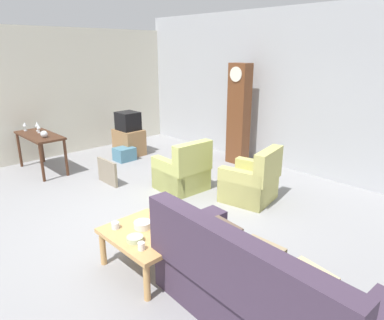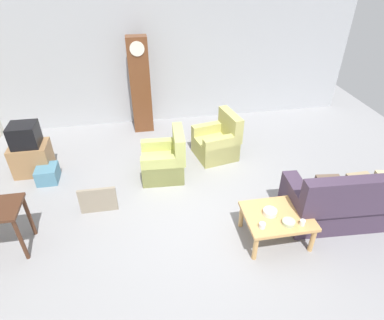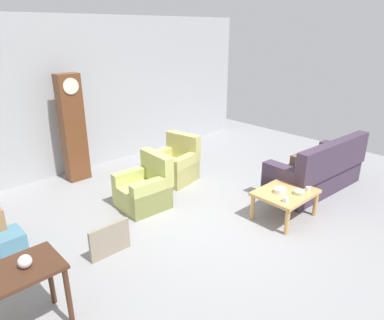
% 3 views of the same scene
% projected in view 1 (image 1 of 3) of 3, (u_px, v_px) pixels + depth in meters
% --- Properties ---
extents(ground_plane, '(10.40, 10.40, 0.00)m').
position_uv_depth(ground_plane, '(151.00, 221.00, 5.08)').
color(ground_plane, gray).
extents(garage_door_wall, '(8.40, 0.16, 3.20)m').
position_uv_depth(garage_door_wall, '(290.00, 91.00, 6.96)').
color(garage_door_wall, '#ADAFB5').
rests_on(garage_door_wall, ground_plane).
extents(pegboard_wall_left, '(0.12, 6.40, 2.88)m').
position_uv_depth(pegboard_wall_left, '(49.00, 94.00, 7.77)').
color(pegboard_wall_left, silver).
rests_on(pegboard_wall_left, ground_plane).
extents(couch_floral, '(2.15, 1.00, 1.04)m').
position_uv_depth(couch_floral, '(254.00, 292.00, 3.08)').
color(couch_floral, '#423347').
rests_on(couch_floral, ground_plane).
extents(armchair_olive_near, '(0.83, 0.80, 0.92)m').
position_uv_depth(armchair_olive_near, '(183.00, 173.00, 6.14)').
color(armchair_olive_near, '#B7BC66').
rests_on(armchair_olive_near, ground_plane).
extents(armchair_olive_far, '(0.93, 0.90, 0.92)m').
position_uv_depth(armchair_olive_far, '(251.00, 183.00, 5.70)').
color(armchair_olive_far, tan).
rests_on(armchair_olive_far, ground_plane).
extents(coffee_table_wood, '(0.96, 0.76, 0.47)m').
position_uv_depth(coffee_table_wood, '(147.00, 237.00, 3.88)').
color(coffee_table_wood, tan).
rests_on(coffee_table_wood, ground_plane).
extents(console_table_dark, '(1.30, 0.56, 0.78)m').
position_uv_depth(console_table_dark, '(40.00, 140.00, 6.97)').
color(console_table_dark, '#472819').
rests_on(console_table_dark, ground_plane).
extents(grandfather_clock, '(0.44, 0.30, 2.14)m').
position_uv_depth(grandfather_clock, '(239.00, 114.00, 7.38)').
color(grandfather_clock, brown).
rests_on(grandfather_clock, ground_plane).
extents(tv_stand_cabinet, '(0.68, 0.52, 0.60)m').
position_uv_depth(tv_stand_cabinet, '(129.00, 142.00, 8.20)').
color(tv_stand_cabinet, '#997047').
rests_on(tv_stand_cabinet, ground_plane).
extents(tv_crt, '(0.48, 0.44, 0.42)m').
position_uv_depth(tv_crt, '(128.00, 121.00, 8.04)').
color(tv_crt, black).
rests_on(tv_crt, tv_stand_cabinet).
extents(framed_picture_leaning, '(0.60, 0.05, 0.46)m').
position_uv_depth(framed_picture_leaning, '(107.00, 172.00, 6.43)').
color(framed_picture_leaning, gray).
rests_on(framed_picture_leaning, ground_plane).
extents(storage_box_blue, '(0.37, 0.42, 0.29)m').
position_uv_depth(storage_box_blue, '(124.00, 154.00, 7.81)').
color(storage_box_blue, teal).
rests_on(storage_box_blue, ground_plane).
extents(glass_dome_cloche, '(0.13, 0.13, 0.13)m').
position_uv_depth(glass_dome_cloche, '(44.00, 134.00, 6.68)').
color(glass_dome_cloche, silver).
rests_on(glass_dome_cloche, console_table_dark).
extents(cup_white_porcelain, '(0.07, 0.07, 0.08)m').
position_uv_depth(cup_white_porcelain, '(141.00, 246.00, 3.51)').
color(cup_white_porcelain, white).
rests_on(cup_white_porcelain, coffee_table_wood).
extents(cup_blue_rimmed, '(0.09, 0.09, 0.08)m').
position_uv_depth(cup_blue_rimmed, '(115.00, 225.00, 3.93)').
color(cup_blue_rimmed, silver).
rests_on(cup_blue_rimmed, coffee_table_wood).
extents(bowl_white_stacked, '(0.20, 0.20, 0.07)m').
position_uv_depth(bowl_white_stacked, '(143.00, 225.00, 3.95)').
color(bowl_white_stacked, white).
rests_on(bowl_white_stacked, coffee_table_wood).
extents(bowl_shallow_green, '(0.18, 0.18, 0.06)m').
position_uv_depth(bowl_shallow_green, '(135.00, 239.00, 3.67)').
color(bowl_shallow_green, '#B2C69E').
rests_on(bowl_shallow_green, coffee_table_wood).
extents(wine_glass_tall, '(0.08, 0.08, 0.19)m').
position_uv_depth(wine_glass_tall, '(25.00, 125.00, 7.18)').
color(wine_glass_tall, silver).
rests_on(wine_glass_tall, console_table_dark).
extents(wine_glass_mid, '(0.08, 0.08, 0.21)m').
position_uv_depth(wine_glass_mid, '(37.00, 125.00, 7.15)').
color(wine_glass_mid, silver).
rests_on(wine_glass_mid, console_table_dark).
extents(wine_glass_short, '(0.08, 0.08, 0.18)m').
position_uv_depth(wine_glass_short, '(39.00, 127.00, 7.02)').
color(wine_glass_short, silver).
rests_on(wine_glass_short, console_table_dark).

